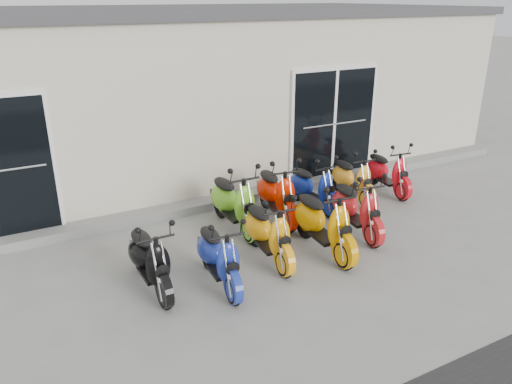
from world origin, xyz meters
TOP-DOWN VIEW (x-y plane):
  - ground at (0.00, 0.00)m, footprint 80.00×80.00m
  - building at (0.00, 5.20)m, footprint 14.00×6.00m
  - roof_cap at (0.00, 5.20)m, footprint 14.20×6.20m
  - front_step at (0.00, 2.02)m, footprint 14.00×0.40m
  - door_left at (-3.20, 2.17)m, footprint 1.07×0.08m
  - door_right at (2.60, 2.17)m, footprint 2.02×0.08m
  - scooter_front_black at (-1.95, -0.14)m, footprint 0.57×1.49m
  - scooter_front_blue at (-1.12, -0.47)m, footprint 0.63×1.49m
  - scooter_front_orange_a at (-0.23, -0.19)m, footprint 0.65×1.55m
  - scooter_front_orange_b at (0.61, -0.35)m, footprint 0.69×1.69m
  - scooter_front_red at (1.44, -0.08)m, footprint 0.76×1.59m
  - scooter_back_green at (-0.21, 0.97)m, footprint 0.60×1.65m
  - scooter_back_red at (0.60, 0.99)m, footprint 0.83×1.69m
  - scooter_back_blue at (1.40, 1.08)m, footprint 0.64×1.48m
  - scooter_back_yellow at (2.29, 1.08)m, footprint 0.68×1.50m
  - scooter_back_extra at (3.14, 1.08)m, footprint 0.68×1.50m

SIDE VIEW (x-z plane):
  - ground at x=0.00m, z-range 0.00..0.00m
  - front_step at x=0.00m, z-range 0.00..0.15m
  - scooter_back_blue at x=1.40m, z-range 0.00..1.07m
  - scooter_back_yellow at x=2.29m, z-range 0.00..1.07m
  - scooter_back_extra at x=3.14m, z-range 0.00..1.07m
  - scooter_front_blue at x=-1.12m, z-range 0.00..1.08m
  - scooter_front_black at x=-1.95m, z-range 0.00..1.10m
  - scooter_front_orange_a at x=-0.23m, z-range 0.00..1.12m
  - scooter_front_red at x=1.44m, z-range 0.00..1.13m
  - scooter_back_red at x=0.60m, z-range 0.00..1.20m
  - scooter_back_green at x=-0.21m, z-range 0.00..1.22m
  - scooter_front_orange_b at x=0.61m, z-range 0.00..1.22m
  - door_left at x=-3.20m, z-range 0.15..2.37m
  - door_right at x=2.60m, z-range 0.15..2.37m
  - building at x=0.00m, z-range 0.00..3.20m
  - roof_cap at x=0.00m, z-range 3.20..3.36m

